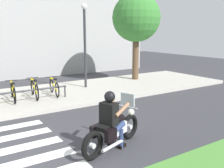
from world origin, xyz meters
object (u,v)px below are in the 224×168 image
street_lamp (85,38)px  tree_near_rack (136,18)px  bicycle_6 (35,89)px  bicycle_5 (13,92)px  rider (111,116)px  bicycle_7 (54,87)px  motorcycle (113,130)px

street_lamp → tree_near_rack: size_ratio=0.84×
tree_near_rack → bicycle_6: bearing=-169.7°
bicycle_5 → bicycle_6: size_ratio=0.99×
rider → bicycle_6: (-0.19, 5.46, -0.33)m
rider → street_lamp: 6.86m
bicycle_7 → street_lamp: 2.82m
motorcycle → bicycle_7: 5.47m
motorcycle → bicycle_6: 5.45m
rider → motorcycle: bearing=17.2°
rider → bicycle_7: bearing=83.2°
bicycle_7 → street_lamp: street_lamp is taller
bicycle_5 → street_lamp: 4.12m
bicycle_5 → motorcycle: bearing=-78.6°
bicycle_5 → street_lamp: (3.54, 0.70, 1.99)m
rider → street_lamp: street_lamp is taller
bicycle_7 → bicycle_5: bearing=180.0°
motorcycle → rider: size_ratio=1.42×
tree_near_rack → bicycle_5: bearing=-170.9°
rider → street_lamp: (2.51, 6.17, 1.65)m
bicycle_5 → bicycle_7: (1.68, -0.00, -0.00)m
motorcycle → street_lamp: (2.44, 6.14, 2.02)m
bicycle_6 → tree_near_rack: (6.06, 1.10, 3.00)m
motorcycle → bicycle_5: size_ratio=1.23×
tree_near_rack → rider: bearing=-131.8°
rider → bicycle_6: rider is taller
bicycle_6 → tree_near_rack: tree_near_rack is taller
bicycle_7 → street_lamp: (1.86, 0.70, 1.99)m
bicycle_6 → bicycle_7: 0.84m
motorcycle → street_lamp: bearing=68.3°
bicycle_7 → bicycle_6: bearing=-180.0°
bicycle_5 → bicycle_7: bicycle_5 is taller
motorcycle → street_lamp: street_lamp is taller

